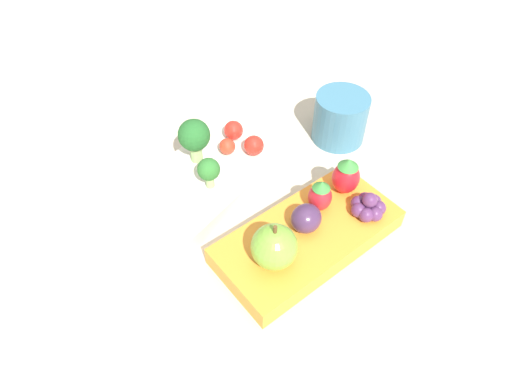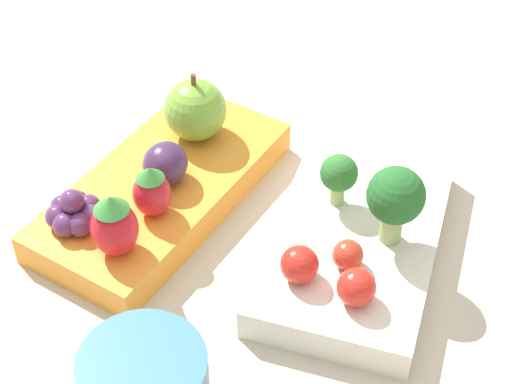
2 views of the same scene
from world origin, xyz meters
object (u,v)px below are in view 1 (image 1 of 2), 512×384
(bento_box_fruit, at_px, (308,237))
(broccoli_floret_1, at_px, (194,137))
(cherry_tomato_1, at_px, (233,130))
(grape_cluster, at_px, (368,206))
(broccoli_floret_0, at_px, (209,170))
(apple, at_px, (274,247))
(cherry_tomato_2, at_px, (227,146))
(strawberry_1, at_px, (346,176))
(drinking_cup, at_px, (340,118))
(plum, at_px, (305,220))
(strawberry_0, at_px, (320,196))
(cherry_tomato_0, at_px, (254,145))
(bento_box_savoury, at_px, (210,176))

(bento_box_fruit, xyz_separation_m, broccoli_floret_1, (-0.01, 0.18, 0.05))
(cherry_tomato_1, bearing_deg, grape_cluster, -85.72)
(broccoli_floret_0, bearing_deg, apple, -101.57)
(cherry_tomato_2, height_order, strawberry_1, strawberry_1)
(cherry_tomato_2, distance_m, grape_cluster, 0.20)
(drinking_cup, bearing_deg, cherry_tomato_2, 155.65)
(broccoli_floret_0, height_order, apple, apple)
(plum, bearing_deg, broccoli_floret_0, 102.80)
(cherry_tomato_1, relative_size, strawberry_0, 0.61)
(cherry_tomato_2, xyz_separation_m, grape_cluster, (0.04, -0.19, -0.00))
(grape_cluster, bearing_deg, drinking_cup, 48.00)
(broccoli_floret_1, distance_m, strawberry_1, 0.19)
(apple, height_order, drinking_cup, apple)
(bento_box_fruit, xyz_separation_m, apple, (-0.06, 0.00, 0.04))
(cherry_tomato_1, xyz_separation_m, plum, (-0.06, -0.17, 0.00))
(cherry_tomato_0, distance_m, strawberry_1, 0.13)
(broccoli_floret_0, xyz_separation_m, broccoli_floret_1, (0.02, 0.05, 0.01))
(plum, bearing_deg, cherry_tomato_1, 72.26)
(cherry_tomato_0, relative_size, cherry_tomato_2, 1.23)
(bento_box_savoury, xyz_separation_m, strawberry_1, (0.09, -0.15, 0.04))
(cherry_tomato_0, bearing_deg, strawberry_1, -77.06)
(broccoli_floret_1, xyz_separation_m, grape_cluster, (0.08, -0.21, -0.03))
(apple, relative_size, drinking_cup, 0.78)
(strawberry_0, bearing_deg, bento_box_savoury, 108.24)
(bento_box_savoury, xyz_separation_m, bento_box_fruit, (0.01, -0.16, -0.00))
(cherry_tomato_1, relative_size, apple, 0.45)
(bento_box_savoury, xyz_separation_m, strawberry_0, (0.05, -0.14, 0.03))
(broccoli_floret_1, height_order, strawberry_1, broccoli_floret_1)
(cherry_tomato_1, distance_m, strawberry_1, 0.17)
(broccoli_floret_1, xyz_separation_m, plum, (0.01, -0.18, -0.02))
(broccoli_floret_0, bearing_deg, cherry_tomato_0, 2.14)
(broccoli_floret_0, xyz_separation_m, cherry_tomato_2, (0.06, 0.03, -0.02))
(apple, bearing_deg, cherry_tomato_2, 62.40)
(strawberry_0, xyz_separation_m, drinking_cup, (0.15, 0.08, -0.01))
(strawberry_1, distance_m, plum, 0.08)
(bento_box_savoury, distance_m, broccoli_floret_0, 0.05)
(strawberry_1, xyz_separation_m, grape_cluster, (-0.01, -0.04, -0.01))
(broccoli_floret_1, distance_m, apple, 0.19)
(broccoli_floret_0, distance_m, cherry_tomato_1, 0.10)
(cherry_tomato_2, relative_size, strawberry_0, 0.50)
(apple, height_order, strawberry_1, apple)
(strawberry_0, relative_size, grape_cluster, 1.04)
(broccoli_floret_0, xyz_separation_m, plum, (0.03, -0.13, -0.01))
(bento_box_fruit, relative_size, apple, 3.90)
(cherry_tomato_2, distance_m, strawberry_1, 0.16)
(apple, distance_m, plum, 0.06)
(grape_cluster, bearing_deg, cherry_tomato_1, 94.28)
(cherry_tomato_2, bearing_deg, apple, -117.60)
(broccoli_floret_1, bearing_deg, broccoli_floret_0, -112.45)
(apple, xyz_separation_m, grape_cluster, (0.13, -0.03, -0.01))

